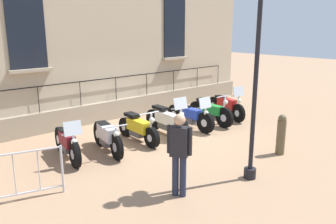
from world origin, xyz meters
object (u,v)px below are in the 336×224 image
Objects in this scene: pedestrian_standing at (179,150)px; motorcycle_white at (167,121)px; motorcycle_blue at (190,116)px; lamppost at (258,35)px; bollard at (281,134)px; motorcycle_green at (210,112)px; crowd_barrier at (2,177)px; motorcycle_maroon at (67,144)px; motorcycle_red at (226,106)px; motorcycle_yellow at (138,129)px; motorcycle_silver at (107,137)px.

motorcycle_white is at bearing 141.97° from pedestrian_standing.
motorcycle_blue is 0.47× the size of lamppost.
bollard is (-0.36, 1.91, -2.69)m from lamppost.
bollard is at bearing 88.15° from pedestrian_standing.
motorcycle_green is 7.50m from crowd_barrier.
motorcycle_maroon is 5.76m from bollard.
motorcycle_red is 8.58m from crowd_barrier.
motorcycle_yellow is 0.95× the size of motorcycle_red.
motorcycle_maroon is 1.02× the size of motorcycle_silver.
bollard is at bearing 100.79° from lamppost.
motorcycle_blue is 0.96m from motorcycle_green.
motorcycle_green is 1.84× the size of bollard.
crowd_barrier is 6.91m from bollard.
motorcycle_maroon is at bearing -166.91° from pedestrian_standing.
motorcycle_blue is 5.03m from lamppost.
motorcycle_maroon is at bearing -128.19° from bollard.
motorcycle_red is at bearing 150.86° from bollard.
motorcycle_maroon is 0.99× the size of motorcycle_green.
pedestrian_standing reaches higher than motorcycle_white.
motorcycle_maroon is 1.82× the size of bollard.
motorcycle_silver is 0.99× the size of motorcycle_yellow.
motorcycle_maroon is at bearing -90.94° from motorcycle_red.
motorcycle_red is at bearing 91.99° from motorcycle_blue.
motorcycle_white is 1.03× the size of motorcycle_red.
motorcycle_white is at bearing -90.56° from motorcycle_green.
motorcycle_blue is 1.25× the size of pedestrian_standing.
crowd_barrier is 1.28× the size of pedestrian_standing.
motorcycle_blue is at bearing -88.01° from motorcycle_red.
lamppost is at bearing -25.84° from motorcycle_blue.
crowd_barrier is (1.20, -6.46, 0.13)m from motorcycle_blue.
motorcycle_blue reaches higher than crowd_barrier.
motorcycle_silver is at bearing -157.23° from lamppost.
motorcycle_white reaches higher than motorcycle_yellow.
motorcycle_white reaches higher than motorcycle_green.
motorcycle_silver is 0.89× the size of crowd_barrier.
motorcycle_red is at bearing 134.86° from lamppost.
motorcycle_green is (0.08, 0.96, 0.01)m from motorcycle_blue.
motorcycle_maroon is 0.44× the size of lamppost.
motorcycle_white is at bearing 83.54° from motorcycle_yellow.
motorcycle_silver is at bearing 175.07° from pedestrian_standing.
motorcycle_red is (-0.07, 2.02, 0.02)m from motorcycle_blue.
motorcycle_white is 1.12m from motorcycle_blue.
bollard is (3.45, -1.93, 0.11)m from motorcycle_red.
bollard is at bearing -14.55° from motorcycle_green.
motorcycle_yellow is 0.98× the size of motorcycle_green.
motorcycle_silver is at bearing 109.75° from crowd_barrier.
motorcycle_green reaches higher than motorcycle_yellow.
motorcycle_red is 0.46× the size of lamppost.
motorcycle_maroon is 1.01× the size of motorcycle_yellow.
bollard is (2.18, 6.56, 0.00)m from crowd_barrier.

